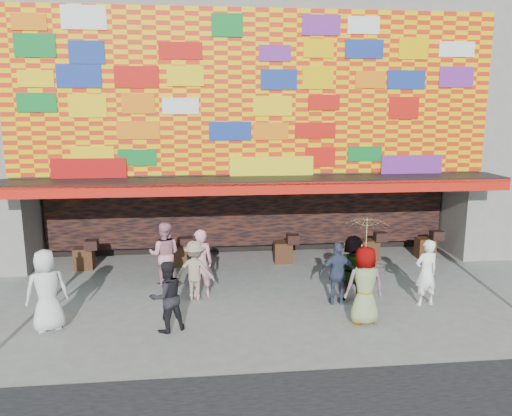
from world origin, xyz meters
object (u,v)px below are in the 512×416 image
at_px(ped_i, 165,254).
at_px(ped_h, 426,273).
at_px(ped_e, 338,274).
at_px(ped_d, 195,270).
at_px(ped_c, 167,296).
at_px(ped_a, 47,290).
at_px(parasol, 367,237).
at_px(ped_f, 353,268).
at_px(ped_g, 365,285).
at_px(ped_b, 200,263).

bearing_deg(ped_i, ped_h, 167.02).
xyz_separation_m(ped_e, ped_h, (2.29, -0.31, 0.05)).
height_order(ped_d, ped_h, ped_h).
distance_m(ped_c, ped_e, 4.53).
distance_m(ped_d, ped_e, 3.82).
xyz_separation_m(ped_a, ped_d, (3.40, 1.54, -0.15)).
xyz_separation_m(ped_h, ped_i, (-6.93, 2.22, 0.06)).
distance_m(ped_e, ped_i, 5.02).
xyz_separation_m(ped_d, ped_i, (-0.89, 1.19, 0.13)).
bearing_deg(parasol, ped_f, 84.04).
height_order(ped_h, ped_i, ped_i).
xyz_separation_m(ped_a, ped_i, (2.51, 2.73, -0.02)).
bearing_deg(ped_e, ped_c, 17.21).
xyz_separation_m(ped_d, ped_f, (4.22, -0.50, 0.09)).
distance_m(ped_g, ped_h, 2.18).
relative_size(ped_d, ped_i, 0.86).
relative_size(ped_c, ped_d, 1.03).
height_order(ped_g, ped_h, ped_g).
relative_size(ped_d, parasol, 0.87).
bearing_deg(ped_h, ped_c, -2.70).
bearing_deg(ped_b, ped_g, 142.61).
height_order(ped_e, ped_i, ped_i).
distance_m(ped_f, ped_g, 1.48).
bearing_deg(ped_e, ped_a, 8.62).
bearing_deg(ped_g, ped_c, -3.31).
height_order(ped_f, ped_i, ped_i).
xyz_separation_m(ped_a, ped_b, (3.54, 1.70, -0.01)).
relative_size(ped_c, ped_f, 0.93).
xyz_separation_m(ped_c, ped_i, (-0.27, 3.09, 0.10)).
height_order(ped_c, ped_e, ped_c).
bearing_deg(parasol, ped_i, 147.50).
xyz_separation_m(ped_b, ped_i, (-1.03, 1.03, -0.01)).
relative_size(ped_i, parasol, 1.01).
bearing_deg(ped_e, ped_f, -151.60).
relative_size(ped_a, ped_g, 1.01).
height_order(ped_a, ped_g, ped_a).
relative_size(ped_e, ped_g, 0.88).
height_order(ped_b, ped_g, ped_b).
height_order(ped_c, ped_f, ped_f).
xyz_separation_m(ped_c, ped_d, (0.62, 1.91, -0.03)).
relative_size(ped_a, ped_d, 1.19).
bearing_deg(ped_e, ped_h, 174.45).
distance_m(ped_d, parasol, 4.72).
bearing_deg(ped_i, ped_d, 131.68).
xyz_separation_m(ped_c, ped_f, (4.84, 1.41, 0.06)).
height_order(ped_g, parasol, parasol).
bearing_deg(ped_g, ped_f, -98.48).
height_order(ped_d, ped_e, ped_e).
xyz_separation_m(ped_c, ped_e, (4.37, 1.18, -0.01)).
bearing_deg(ped_a, ped_c, 149.99).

